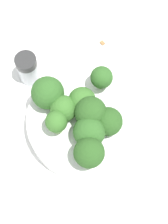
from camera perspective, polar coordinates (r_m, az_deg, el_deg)
ground_plane at (r=0.66m, az=-0.00°, el=-2.32°), size 3.00×3.00×0.00m
bowl at (r=0.64m, az=-0.00°, el=-1.70°), size 0.19×0.19×0.04m
broccoli_floret_0 at (r=0.59m, az=-4.22°, el=-1.58°), size 0.04×0.04×0.05m
broccoli_floret_1 at (r=0.57m, az=0.77°, el=-6.24°), size 0.05×0.05×0.06m
broccoli_floret_2 at (r=0.60m, az=-3.14°, el=0.57°), size 0.04×0.04×0.05m
broccoli_floret_3 at (r=0.61m, az=-0.30°, el=1.69°), size 0.05×0.05×0.05m
broccoli_floret_4 at (r=0.58m, az=0.79°, el=-3.06°), size 0.05×0.05×0.06m
broccoli_floret_5 at (r=0.61m, az=-5.55°, el=2.88°), size 0.05×0.05×0.06m
broccoli_floret_6 at (r=0.59m, az=0.95°, el=-0.27°), size 0.05×0.05×0.06m
broccoli_floret_7 at (r=0.62m, az=2.69°, el=5.23°), size 0.04×0.04×0.05m
broccoli_floret_8 at (r=0.59m, az=3.68°, el=-1.49°), size 0.05×0.05×0.05m
pepper_shaker at (r=0.68m, az=-8.56°, el=6.54°), size 0.04×0.04×0.07m
almond_crumb_0 at (r=0.70m, az=-2.07°, el=6.11°), size 0.01×0.01×0.01m
almond_crumb_1 at (r=0.73m, az=2.72°, el=10.58°), size 0.01×0.01×0.01m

